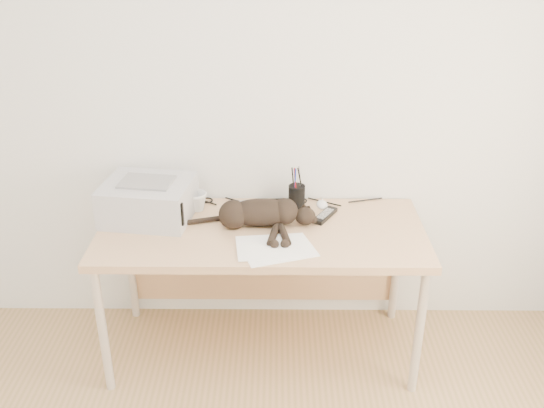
{
  "coord_description": "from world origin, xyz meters",
  "views": [
    {
      "loc": [
        0.07,
        -1.22,
        2.15
      ],
      "look_at": [
        0.05,
        1.34,
        0.9
      ],
      "focal_mm": 40.0,
      "sensor_mm": 36.0,
      "label": 1
    }
  ],
  "objects_px": {
    "cat": "(257,214)",
    "mouse": "(322,203)",
    "printer": "(148,200)",
    "pen_cup": "(297,196)",
    "desk": "(262,244)",
    "mug": "(197,202)"
  },
  "relations": [
    {
      "from": "desk",
      "to": "mug",
      "type": "bearing_deg",
      "value": 160.43
    },
    {
      "from": "pen_cup",
      "to": "printer",
      "type": "bearing_deg",
      "value": -170.05
    },
    {
      "from": "pen_cup",
      "to": "mug",
      "type": "bearing_deg",
      "value": -174.62
    },
    {
      "from": "cat",
      "to": "mouse",
      "type": "distance_m",
      "value": 0.41
    },
    {
      "from": "mouse",
      "to": "desk",
      "type": "bearing_deg",
      "value": -154.09
    },
    {
      "from": "desk",
      "to": "mouse",
      "type": "bearing_deg",
      "value": 29.5
    },
    {
      "from": "desk",
      "to": "mug",
      "type": "xyz_separation_m",
      "value": [
        -0.34,
        0.12,
        0.18
      ]
    },
    {
      "from": "cat",
      "to": "mouse",
      "type": "relative_size",
      "value": 6.48
    },
    {
      "from": "printer",
      "to": "cat",
      "type": "bearing_deg",
      "value": -9.28
    },
    {
      "from": "printer",
      "to": "pen_cup",
      "type": "xyz_separation_m",
      "value": [
        0.75,
        0.13,
        -0.04
      ]
    },
    {
      "from": "mouse",
      "to": "pen_cup",
      "type": "bearing_deg",
      "value": -179.67
    },
    {
      "from": "printer",
      "to": "mug",
      "type": "height_order",
      "value": "printer"
    },
    {
      "from": "mug",
      "to": "mouse",
      "type": "relative_size",
      "value": 1.05
    },
    {
      "from": "mug",
      "to": "mouse",
      "type": "xyz_separation_m",
      "value": [
        0.65,
        0.06,
        -0.03
      ]
    },
    {
      "from": "printer",
      "to": "mug",
      "type": "xyz_separation_m",
      "value": [
        0.23,
        0.08,
        -0.05
      ]
    },
    {
      "from": "cat",
      "to": "printer",
      "type": "bearing_deg",
      "value": 168.33
    },
    {
      "from": "cat",
      "to": "pen_cup",
      "type": "distance_m",
      "value": 0.3
    },
    {
      "from": "mouse",
      "to": "mug",
      "type": "bearing_deg",
      "value": -178.51
    },
    {
      "from": "printer",
      "to": "cat",
      "type": "xyz_separation_m",
      "value": [
        0.55,
        -0.09,
        -0.03
      ]
    },
    {
      "from": "desk",
      "to": "printer",
      "type": "distance_m",
      "value": 0.62
    },
    {
      "from": "printer",
      "to": "mug",
      "type": "distance_m",
      "value": 0.25
    },
    {
      "from": "printer",
      "to": "pen_cup",
      "type": "relative_size",
      "value": 2.14
    }
  ]
}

